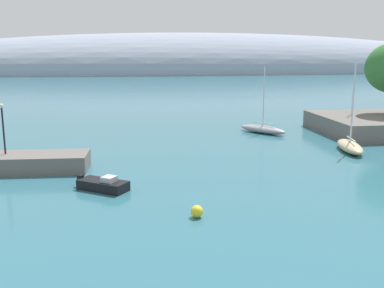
{
  "coord_description": "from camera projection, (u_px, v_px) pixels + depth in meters",
  "views": [
    {
      "loc": [
        -6.99,
        -13.31,
        10.66
      ],
      "look_at": [
        -0.73,
        29.17,
        1.62
      ],
      "focal_mm": 42.14,
      "sensor_mm": 36.0,
      "label": 1
    }
  ],
  "objects": [
    {
      "name": "harbor_lamp_post",
      "position": [
        3.0,
        123.0,
        39.5
      ],
      "size": [
        0.36,
        0.36,
        4.5
      ],
      "color": "black",
      "rests_on": "breakwater_rocks"
    },
    {
      "name": "motorboat_black_alongside_breakwater",
      "position": [
        103.0,
        185.0,
        34.73
      ],
      "size": [
        4.19,
        3.61,
        1.16
      ],
      "rotation": [
        0.0,
        0.0,
        5.68
      ],
      "color": "black",
      "rests_on": "water"
    },
    {
      "name": "sailboat_sand_near_shore",
      "position": [
        350.0,
        146.0,
        47.8
      ],
      "size": [
        3.19,
        6.74,
        9.62
      ],
      "rotation": [
        0.0,
        0.0,
        1.38
      ],
      "color": "#C6B284",
      "rests_on": "water"
    },
    {
      "name": "distant_ridge",
      "position": [
        194.0,
        72.0,
        213.53
      ],
      "size": [
        318.82,
        60.35,
        36.66
      ],
      "primitive_type": "ellipsoid",
      "color": "#8E99AD",
      "rests_on": "ground"
    },
    {
      "name": "sailboat_red_end_of_line",
      "position": [
        351.0,
        127.0,
        59.78
      ],
      "size": [
        5.62,
        7.83,
        7.16
      ],
      "rotation": [
        0.0,
        0.0,
        1.06
      ],
      "color": "red",
      "rests_on": "water"
    },
    {
      "name": "sailboat_grey_mid_mooring",
      "position": [
        263.0,
        129.0,
        58.47
      ],
      "size": [
        5.7,
        6.68,
        8.59
      ],
      "rotation": [
        0.0,
        0.0,
        2.22
      ],
      "color": "gray",
      "rests_on": "water"
    },
    {
      "name": "mooring_buoy_yellow",
      "position": [
        197.0,
        211.0,
        29.07
      ],
      "size": [
        0.81,
        0.81,
        0.81
      ],
      "primitive_type": "sphere",
      "color": "yellow",
      "rests_on": "water"
    }
  ]
}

